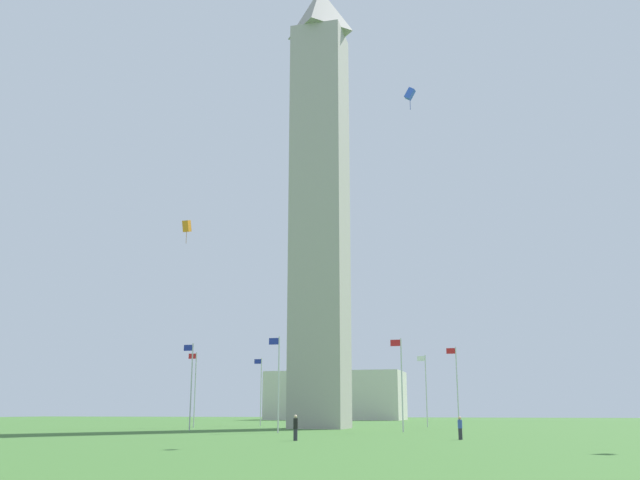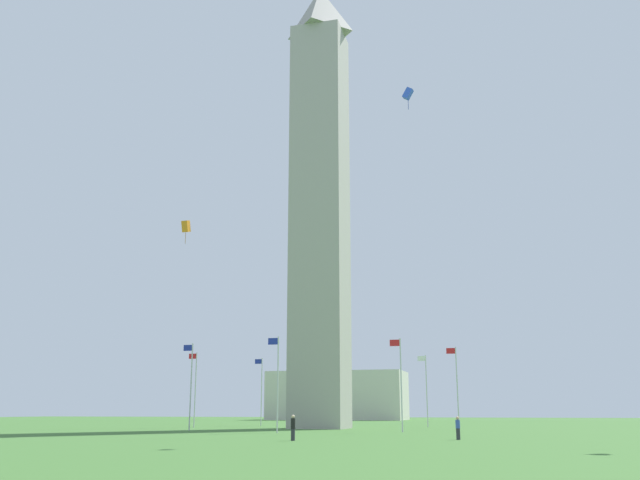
% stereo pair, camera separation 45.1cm
% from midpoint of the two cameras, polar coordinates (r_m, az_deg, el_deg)
% --- Properties ---
extents(ground_plane, '(260.00, 260.00, 0.00)m').
position_cam_midpoint_polar(ground_plane, '(83.91, -0.16, -15.16)').
color(ground_plane, '#3D6B2D').
extents(obelisk_monument, '(6.35, 6.35, 57.73)m').
position_cam_midpoint_polar(obelisk_monument, '(88.05, -0.15, 3.97)').
color(obelisk_monument, '#A8A399').
rests_on(obelisk_monument, ground).
extents(flagpole_n, '(1.12, 0.14, 9.09)m').
position_cam_midpoint_polar(flagpole_n, '(89.32, -10.35, -11.69)').
color(flagpole_n, silver).
rests_on(flagpole_n, ground).
extents(flagpole_ne, '(1.12, 0.14, 9.09)m').
position_cam_midpoint_polar(flagpole_ne, '(77.13, -10.68, -11.39)').
color(flagpole_ne, silver).
rests_on(flagpole_ne, ground).
extents(flagpole_e, '(1.12, 0.14, 9.09)m').
position_cam_midpoint_polar(flagpole_e, '(68.65, -3.63, -11.33)').
color(flagpole_e, silver).
rests_on(flagpole_e, ground).
extents(flagpole_se, '(1.12, 0.14, 9.09)m').
position_cam_midpoint_polar(flagpole_se, '(70.65, 6.48, -11.34)').
color(flagpole_se, silver).
rests_on(flagpole_se, ground).
extents(flagpole_s, '(1.12, 0.14, 9.09)m').
position_cam_midpoint_polar(flagpole_s, '(81.38, 10.96, -11.48)').
color(flagpole_s, silver).
rests_on(flagpole_s, ground).
extents(flagpole_sw, '(1.12, 0.14, 9.09)m').
position_cam_midpoint_polar(flagpole_sw, '(93.01, 8.50, -11.83)').
color(flagpole_sw, silver).
rests_on(flagpole_sw, ground).
extents(flagpole_w, '(1.12, 0.14, 9.09)m').
position_cam_midpoint_polar(flagpole_w, '(99.44, 2.19, -12.08)').
color(flagpole_w, silver).
rests_on(flagpole_w, ground).
extents(flagpole_nw, '(1.12, 0.14, 9.09)m').
position_cam_midpoint_polar(flagpole_nw, '(98.03, -5.01, -12.02)').
color(flagpole_nw, silver).
rests_on(flagpole_nw, ground).
extents(person_black_shirt, '(0.32, 0.32, 1.77)m').
position_cam_midpoint_polar(person_black_shirt, '(50.90, -2.28, -15.09)').
color(person_black_shirt, '#2D2D38').
rests_on(person_black_shirt, ground).
extents(person_blue_shirt, '(0.32, 0.32, 1.64)m').
position_cam_midpoint_polar(person_blue_shirt, '(53.43, 11.14, -14.86)').
color(person_blue_shirt, '#2D2D38').
rests_on(person_blue_shirt, ground).
extents(kite_orange_box, '(0.68, 0.95, 2.39)m').
position_cam_midpoint_polar(kite_orange_box, '(70.12, -11.02, 1.11)').
color(kite_orange_box, orange).
extents(kite_blue_box, '(0.97, 0.64, 1.93)m').
position_cam_midpoint_polar(kite_blue_box, '(59.34, 7.14, 11.77)').
color(kite_blue_box, blue).
extents(distant_building, '(29.36, 14.15, 10.31)m').
position_cam_midpoint_polar(distant_building, '(156.89, 1.25, -12.61)').
color(distant_building, beige).
rests_on(distant_building, ground).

